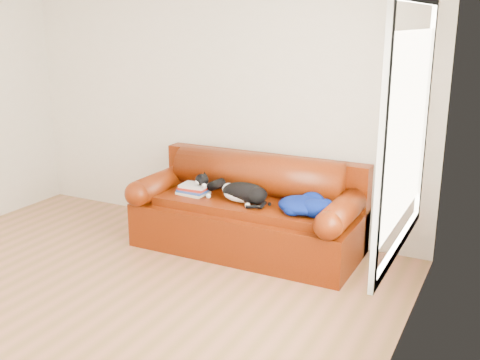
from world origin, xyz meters
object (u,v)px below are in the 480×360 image
Objects in this scene: sofa_base at (247,226)px; cat at (244,193)px; blanket at (304,204)px; book_stack at (194,189)px.

cat is (0.01, -0.10, 0.35)m from sofa_base.
sofa_base is 0.70m from blanket.
blanket is (0.60, -0.10, 0.33)m from sofa_base.
blanket is at bearing -9.68° from sofa_base.
sofa_base is 0.36m from cat.
cat is at bearing -82.70° from sofa_base.
sofa_base is 0.61m from book_stack.
book_stack is 1.13m from blanket.
cat reaches higher than blanket.
book_stack reaches higher than sofa_base.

